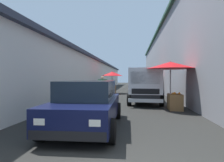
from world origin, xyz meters
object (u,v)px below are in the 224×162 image
object	(u,v)px
fruit_stall_near_left	(112,77)
fruit_stall_near_right	(171,72)
vendor_by_crates	(102,85)
vendor_in_shade	(133,85)
fruit_stall_far_right	(152,77)
parked_scooter	(94,96)
delivery_truck	(145,87)
hatchback_car	(88,104)

from	to	relation	value
fruit_stall_near_left	fruit_stall_near_right	xyz separation A→B (m)	(-8.77, -4.00, 0.18)
vendor_by_crates	vendor_in_shade	world-z (taller)	vendor_by_crates
fruit_stall_far_right	vendor_by_crates	world-z (taller)	fruit_stall_far_right
vendor_by_crates	vendor_in_shade	xyz separation A→B (m)	(2.88, -2.32, -0.05)
fruit_stall_far_right	parked_scooter	size ratio (longest dim) A/B	1.42
delivery_truck	parked_scooter	bearing A→B (deg)	93.45
vendor_by_crates	parked_scooter	size ratio (longest dim) A/B	1.00
fruit_stall_near_left	fruit_stall_far_right	size ratio (longest dim) A/B	0.94
fruit_stall_far_right	vendor_by_crates	xyz separation A→B (m)	(-4.55, 4.25, -0.66)
fruit_stall_near_left	fruit_stall_near_right	world-z (taller)	fruit_stall_near_right
fruit_stall_near_right	vendor_by_crates	size ratio (longest dim) A/B	1.44
fruit_stall_near_right	delivery_truck	bearing A→B (deg)	36.78
fruit_stall_near_left	fruit_stall_near_right	size ratio (longest dim) A/B	0.93
hatchback_car	fruit_stall_far_right	bearing A→B (deg)	-14.03
fruit_stall_near_left	delivery_truck	world-z (taller)	fruit_stall_near_left
delivery_truck	vendor_by_crates	size ratio (longest dim) A/B	2.97
vendor_in_shade	parked_scooter	size ratio (longest dim) A/B	0.96
fruit_stall_near_left	delivery_truck	bearing A→B (deg)	-158.56
hatchback_car	parked_scooter	world-z (taller)	hatchback_car
fruit_stall_near_right	hatchback_car	xyz separation A→B (m)	(-3.68, 3.24, -1.12)
delivery_truck	vendor_by_crates	distance (m)	4.38
fruit_stall_near_left	hatchback_car	bearing A→B (deg)	-176.50
fruit_stall_near_left	vendor_in_shade	world-z (taller)	fruit_stall_near_left
vendor_in_shade	parked_scooter	bearing A→B (deg)	159.80
fruit_stall_near_right	fruit_stall_far_right	bearing A→B (deg)	0.11
fruit_stall_near_left	delivery_truck	distance (m)	7.75
fruit_stall_near_right	delivery_truck	xyz separation A→B (m)	(1.58, 1.18, -0.82)
hatchback_car	vendor_in_shade	xyz separation A→B (m)	(11.24, -1.29, 0.19)
fruit_stall_far_right	delivery_truck	xyz separation A→B (m)	(-7.65, 1.16, -0.60)
delivery_truck	vendor_in_shade	world-z (taller)	delivery_truck
delivery_truck	fruit_stall_near_left	bearing A→B (deg)	21.44
delivery_truck	parked_scooter	distance (m)	3.10
fruit_stall_near_left	delivery_truck	xyz separation A→B (m)	(-7.19, -2.82, -0.64)
vendor_in_shade	fruit_stall_far_right	bearing A→B (deg)	-49.24
hatchback_car	vendor_in_shade	distance (m)	11.32
fruit_stall_near_right	hatchback_car	bearing A→B (deg)	138.64
vendor_by_crates	fruit_stall_near_right	bearing A→B (deg)	-137.64
fruit_stall_near_left	hatchback_car	world-z (taller)	fruit_stall_near_left
fruit_stall_near_right	parked_scooter	world-z (taller)	fruit_stall_near_right
fruit_stall_near_left	fruit_stall_far_right	xyz separation A→B (m)	(0.46, -3.98, -0.05)
fruit_stall_near_right	vendor_in_shade	bearing A→B (deg)	14.46
fruit_stall_far_right	fruit_stall_near_right	bearing A→B (deg)	-179.89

